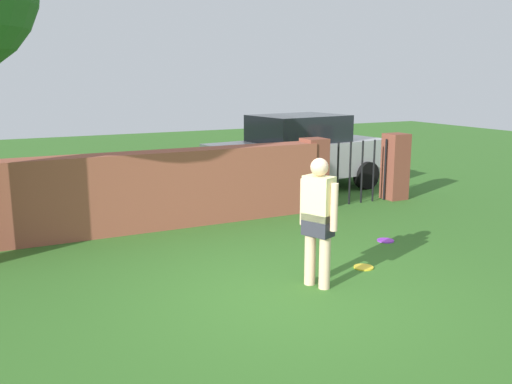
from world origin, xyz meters
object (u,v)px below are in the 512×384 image
(person, at_px, (318,217))
(frisbee_purple, at_px, (385,240))
(frisbee_yellow, at_px, (364,267))
(car, at_px, (298,153))

(person, height_order, frisbee_purple, person)
(person, xyz_separation_m, frisbee_yellow, (0.94, 0.28, -0.89))
(car, xyz_separation_m, frisbee_yellow, (-2.01, -5.10, -0.85))
(person, distance_m, car, 6.14)
(person, relative_size, car, 0.37)
(car, height_order, frisbee_yellow, car)
(frisbee_yellow, height_order, frisbee_purple, same)
(person, bearing_deg, frisbee_purple, 97.24)
(person, relative_size, frisbee_purple, 6.00)
(car, distance_m, frisbee_purple, 4.41)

